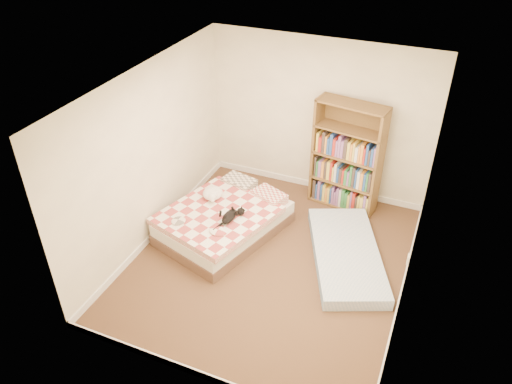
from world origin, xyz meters
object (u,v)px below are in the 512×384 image
at_px(floor_mattress, 346,254).
at_px(white_dog, 213,193).
at_px(bookshelf, 346,170).
at_px(bed, 225,219).
at_px(black_cat, 230,215).

bearing_deg(floor_mattress, white_dog, 154.87).
xyz_separation_m(bookshelf, floor_mattress, (0.39, -1.29, -0.53)).
relative_size(bookshelf, white_dog, 4.41).
bearing_deg(white_dog, floor_mattress, 15.54).
xyz_separation_m(bookshelf, white_dog, (-1.65, -1.21, -0.11)).
height_order(bed, white_dog, white_dog).
distance_m(bookshelf, white_dog, 2.05).
bearing_deg(floor_mattress, black_cat, 167.15).
relative_size(bed, floor_mattress, 1.09).
relative_size(black_cat, white_dog, 1.48).
bearing_deg(bookshelf, black_cat, -118.02).
distance_m(bed, bookshelf, 1.99).
bearing_deg(floor_mattress, bed, 159.31).
bearing_deg(bed, black_cat, -31.45).
bearing_deg(black_cat, white_dog, 176.19).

